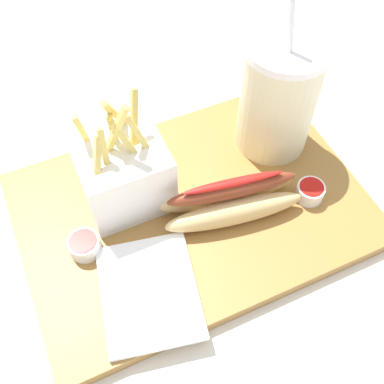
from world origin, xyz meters
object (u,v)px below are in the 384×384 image
object	(u,v)px
hot_dog_1	(231,199)
soda_cup	(279,96)
ketchup_cup_2	(84,245)
napkin_stack	(149,292)
ketchup_cup_1	(310,191)
fries_basket	(124,174)

from	to	relation	value
hot_dog_1	soda_cup	bearing A→B (deg)	-141.81
ketchup_cup_2	napkin_stack	bearing A→B (deg)	120.29
hot_dog_1	ketchup_cup_2	xyz separation A→B (m)	(0.19, -0.02, -0.01)
ketchup_cup_1	hot_dog_1	bearing A→B (deg)	-12.72
soda_cup	ketchup_cup_2	world-z (taller)	soda_cup
fries_basket	napkin_stack	size ratio (longest dim) A/B	1.23
napkin_stack	fries_basket	bearing A→B (deg)	-99.96
soda_cup	ketchup_cup_2	size ratio (longest dim) A/B	6.87
ketchup_cup_1	ketchup_cup_2	size ratio (longest dim) A/B	0.94
ketchup_cup_2	napkin_stack	distance (m)	0.10
hot_dog_1	ketchup_cup_1	xyz separation A→B (m)	(-0.10, 0.02, -0.01)
napkin_stack	hot_dog_1	bearing A→B (deg)	-154.97
ketchup_cup_1	napkin_stack	distance (m)	0.24
ketchup_cup_1	napkin_stack	bearing A→B (deg)	9.47
fries_basket	hot_dog_1	size ratio (longest dim) A/B	0.89
hot_dog_1	ketchup_cup_1	distance (m)	0.11
hot_dog_1	ketchup_cup_2	size ratio (longest dim) A/B	4.74
fries_basket	hot_dog_1	distance (m)	0.14
ketchup_cup_2	napkin_stack	size ratio (longest dim) A/B	0.29
soda_cup	fries_basket	xyz separation A→B (m)	(0.22, 0.01, -0.04)
soda_cup	fries_basket	distance (m)	0.22
fries_basket	ketchup_cup_2	distance (m)	0.10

